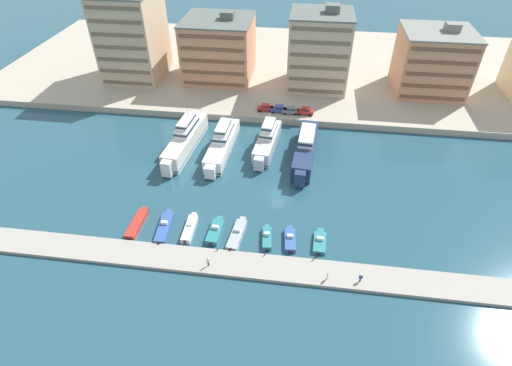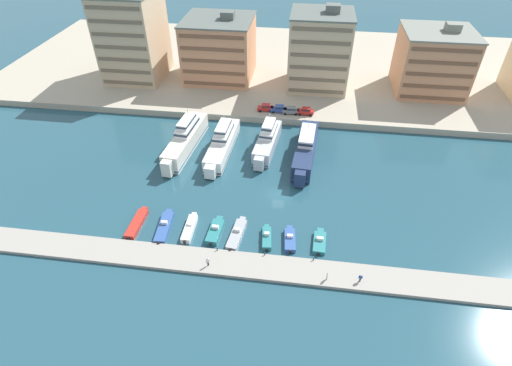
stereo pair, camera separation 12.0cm
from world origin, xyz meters
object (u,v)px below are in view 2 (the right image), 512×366
at_px(motorboat_white_mid_left, 190,228).
at_px(car_red_far_left, 266,107).
at_px(yacht_white_left, 222,143).
at_px(car_blue_left, 279,109).
at_px(yacht_navy_center_left, 306,149).
at_px(motorboat_blue_mid_right, 290,239).
at_px(car_grey_mid_left, 291,110).
at_px(yacht_ivory_far_left, 186,139).
at_px(yacht_silver_mid_left, 267,140).
at_px(motorboat_teal_center_left, 215,231).
at_px(pedestrian_mid_deck, 208,261).
at_px(pedestrian_far_side, 360,278).
at_px(motorboat_red_far_left, 137,223).
at_px(motorboat_teal_right, 320,242).
at_px(pedestrian_near_edge, 327,276).
at_px(motorboat_blue_left, 164,227).
at_px(motorboat_grey_center, 237,234).
at_px(car_red_center_left, 306,111).
at_px(motorboat_teal_center_right, 267,238).

xyz_separation_m(motorboat_white_mid_left, car_red_far_left, (8.69, 42.89, 2.07)).
distance_m(yacht_white_left, car_blue_left, 20.29).
height_order(yacht_navy_center_left, motorboat_blue_mid_right, yacht_navy_center_left).
xyz_separation_m(motorboat_blue_mid_right, car_grey_mid_left, (-2.74, 42.44, 2.18)).
relative_size(yacht_ivory_far_left, yacht_silver_mid_left, 1.25).
bearing_deg(yacht_white_left, motorboat_teal_center_left, -81.53).
distance_m(yacht_white_left, yacht_navy_center_left, 18.75).
xyz_separation_m(yacht_navy_center_left, car_blue_left, (-7.42, 16.92, 0.37)).
distance_m(motorboat_white_mid_left, pedestrian_mid_deck, 9.46).
xyz_separation_m(car_blue_left, pedestrian_mid_deck, (-6.94, -50.48, -1.03)).
bearing_deg(pedestrian_far_side, motorboat_teal_center_left, 162.40).
xyz_separation_m(motorboat_red_far_left, motorboat_teal_right, (32.95, -0.07, -0.06)).
bearing_deg(pedestrian_near_edge, yacht_ivory_far_left, 133.40).
bearing_deg(motorboat_red_far_left, pedestrian_mid_deck, -27.64).
relative_size(motorboat_blue_left, motorboat_blue_mid_right, 1.39).
height_order(yacht_ivory_far_left, motorboat_teal_right, yacht_ivory_far_left).
bearing_deg(motorboat_teal_center_left, motorboat_grey_center, -2.96).
bearing_deg(pedestrian_far_side, car_red_center_left, 101.68).
relative_size(car_red_far_left, car_red_center_left, 1.04).
bearing_deg(car_blue_left, motorboat_red_far_left, -117.36).
xyz_separation_m(yacht_ivory_far_left, car_blue_left, (19.75, 17.08, 0.03)).
distance_m(motorboat_teal_center_left, car_grey_mid_left, 43.53).
bearing_deg(pedestrian_near_edge, motorboat_white_mid_left, 161.58).
distance_m(motorboat_red_far_left, pedestrian_mid_deck, 17.07).
relative_size(motorboat_grey_center, pedestrian_far_side, 5.34).
bearing_deg(motorboat_blue_left, car_red_far_left, 72.77).
relative_size(car_blue_left, pedestrian_far_side, 2.68).
distance_m(motorboat_blue_mid_right, car_blue_left, 43.31).
bearing_deg(car_grey_mid_left, motorboat_teal_right, -79.45).
bearing_deg(yacht_white_left, motorboat_red_far_left, -112.55).
xyz_separation_m(motorboat_red_far_left, motorboat_teal_center_right, (23.79, -0.42, 0.02)).
height_order(motorboat_red_far_left, motorboat_blue_left, motorboat_blue_left).
xyz_separation_m(yacht_white_left, motorboat_red_far_left, (-10.70, -25.76, -1.73)).
height_order(motorboat_teal_center_left, pedestrian_far_side, pedestrian_far_side).
xyz_separation_m(yacht_navy_center_left, motorboat_grey_center, (-10.99, -25.89, -1.80)).
bearing_deg(motorboat_grey_center, motorboat_white_mid_left, 179.01).
height_order(motorboat_blue_left, motorboat_teal_right, motorboat_blue_left).
relative_size(motorboat_blue_left, car_red_center_left, 2.10).
bearing_deg(yacht_navy_center_left, motorboat_grey_center, -113.00).
distance_m(yacht_ivory_far_left, motorboat_teal_right, 39.99).
bearing_deg(pedestrian_near_edge, motorboat_teal_center_right, 143.16).
relative_size(motorboat_teal_right, car_red_center_left, 1.49).
xyz_separation_m(yacht_silver_mid_left, pedestrian_far_side, (18.49, -35.76, -0.77)).
bearing_deg(yacht_silver_mid_left, car_red_center_left, 60.48).
relative_size(motorboat_blue_mid_right, motorboat_teal_right, 1.02).
relative_size(motorboat_teal_center_left, motorboat_teal_center_right, 1.16).
height_order(motorboat_grey_center, pedestrian_far_side, pedestrian_far_side).
distance_m(motorboat_teal_right, pedestrian_far_side, 10.03).
distance_m(motorboat_blue_left, car_red_far_left, 45.11).
height_order(motorboat_teal_center_right, motorboat_blue_mid_right, motorboat_teal_center_right).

